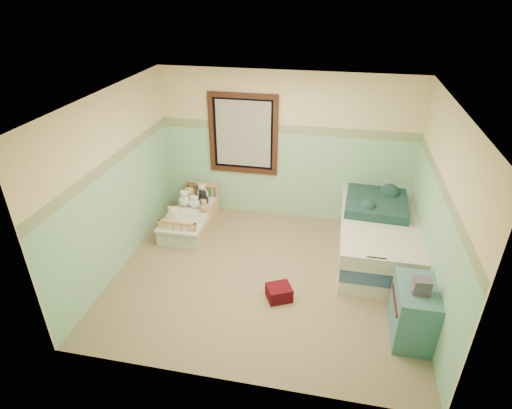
% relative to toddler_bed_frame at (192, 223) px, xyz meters
% --- Properties ---
extents(floor, '(4.20, 3.60, 0.02)m').
position_rel_toddler_bed_frame_xyz_m(floor, '(1.45, -1.05, -0.09)').
color(floor, gray).
rests_on(floor, ground).
extents(ceiling, '(4.20, 3.60, 0.02)m').
position_rel_toddler_bed_frame_xyz_m(ceiling, '(1.45, -1.05, 2.43)').
color(ceiling, white).
rests_on(ceiling, wall_back).
extents(wall_back, '(4.20, 0.04, 2.50)m').
position_rel_toddler_bed_frame_xyz_m(wall_back, '(1.45, 0.75, 1.17)').
color(wall_back, beige).
rests_on(wall_back, floor).
extents(wall_front, '(4.20, 0.04, 2.50)m').
position_rel_toddler_bed_frame_xyz_m(wall_front, '(1.45, -2.85, 1.17)').
color(wall_front, beige).
rests_on(wall_front, floor).
extents(wall_left, '(0.04, 3.60, 2.50)m').
position_rel_toddler_bed_frame_xyz_m(wall_left, '(-0.65, -1.05, 1.17)').
color(wall_left, beige).
rests_on(wall_left, floor).
extents(wall_right, '(0.04, 3.60, 2.50)m').
position_rel_toddler_bed_frame_xyz_m(wall_right, '(3.55, -1.05, 1.17)').
color(wall_right, beige).
rests_on(wall_right, floor).
extents(wainscot_mint, '(4.20, 0.01, 1.50)m').
position_rel_toddler_bed_frame_xyz_m(wainscot_mint, '(1.45, 0.74, 0.67)').
color(wainscot_mint, '#85CF96').
rests_on(wainscot_mint, floor).
extents(border_strip, '(4.20, 0.01, 0.15)m').
position_rel_toddler_bed_frame_xyz_m(border_strip, '(1.45, 0.74, 1.49)').
color(border_strip, '#39603B').
rests_on(border_strip, wall_back).
extents(window_frame, '(1.16, 0.06, 1.36)m').
position_rel_toddler_bed_frame_xyz_m(window_frame, '(0.75, 0.71, 1.37)').
color(window_frame, black).
rests_on(window_frame, wall_back).
extents(window_blinds, '(0.92, 0.01, 1.12)m').
position_rel_toddler_bed_frame_xyz_m(window_blinds, '(0.75, 0.72, 1.37)').
color(window_blinds, '#B8B8AF').
rests_on(window_blinds, window_frame).
extents(toddler_bed_frame, '(0.63, 1.26, 0.16)m').
position_rel_toddler_bed_frame_xyz_m(toddler_bed_frame, '(0.00, 0.00, 0.00)').
color(toddler_bed_frame, '#A86E3D').
rests_on(toddler_bed_frame, floor).
extents(toddler_mattress, '(0.58, 1.21, 0.12)m').
position_rel_toddler_bed_frame_xyz_m(toddler_mattress, '(0.00, 0.00, 0.14)').
color(toddler_mattress, white).
rests_on(toddler_mattress, toddler_bed_frame).
extents(patchwork_quilt, '(0.69, 0.63, 0.03)m').
position_rel_toddler_bed_frame_xyz_m(patchwork_quilt, '(0.00, -0.39, 0.22)').
color(patchwork_quilt, '#7E99BB').
rests_on(patchwork_quilt, toddler_mattress).
extents(plush_bed_brown, '(0.20, 0.20, 0.20)m').
position_rel_toddler_bed_frame_xyz_m(plush_bed_brown, '(-0.15, 0.50, 0.30)').
color(plush_bed_brown, brown).
rests_on(plush_bed_brown, toddler_mattress).
extents(plush_bed_white, '(0.20, 0.20, 0.20)m').
position_rel_toddler_bed_frame_xyz_m(plush_bed_white, '(0.05, 0.50, 0.30)').
color(plush_bed_white, white).
rests_on(plush_bed_white, toddler_mattress).
extents(plush_bed_tan, '(0.21, 0.21, 0.21)m').
position_rel_toddler_bed_frame_xyz_m(plush_bed_tan, '(-0.10, 0.28, 0.31)').
color(plush_bed_tan, tan).
rests_on(plush_bed_tan, toddler_mattress).
extents(plush_bed_dark, '(0.19, 0.19, 0.19)m').
position_rel_toddler_bed_frame_xyz_m(plush_bed_dark, '(0.13, 0.28, 0.30)').
color(plush_bed_dark, black).
rests_on(plush_bed_dark, toddler_mattress).
extents(plush_floor_cream, '(0.29, 0.29, 0.29)m').
position_rel_toddler_bed_frame_xyz_m(plush_floor_cream, '(-0.26, -0.12, 0.06)').
color(plush_floor_cream, beige).
rests_on(plush_floor_cream, floor).
extents(plush_floor_tan, '(0.23, 0.23, 0.23)m').
position_rel_toddler_bed_frame_xyz_m(plush_floor_tan, '(-0.26, -0.30, 0.04)').
color(plush_floor_tan, tan).
rests_on(plush_floor_tan, floor).
extents(twin_bed_frame, '(1.05, 2.11, 0.22)m').
position_rel_toddler_bed_frame_xyz_m(twin_bed_frame, '(3.00, -0.22, 0.03)').
color(twin_bed_frame, silver).
rests_on(twin_bed_frame, floor).
extents(twin_boxspring, '(1.05, 2.11, 0.22)m').
position_rel_toddler_bed_frame_xyz_m(twin_boxspring, '(3.00, -0.22, 0.25)').
color(twin_boxspring, navy).
rests_on(twin_boxspring, twin_bed_frame).
extents(twin_mattress, '(1.10, 2.15, 0.22)m').
position_rel_toddler_bed_frame_xyz_m(twin_mattress, '(3.00, -0.22, 0.47)').
color(twin_mattress, silver).
rests_on(twin_mattress, twin_boxspring).
extents(teal_blanket, '(0.95, 1.00, 0.14)m').
position_rel_toddler_bed_frame_xyz_m(teal_blanket, '(2.95, 0.08, 0.65)').
color(teal_blanket, black).
rests_on(teal_blanket, twin_mattress).
extents(dresser, '(0.44, 0.71, 0.71)m').
position_rel_toddler_bed_frame_xyz_m(dresser, '(3.32, -1.81, 0.27)').
color(dresser, '#3A7077').
rests_on(dresser, floor).
extents(book_stack, '(0.19, 0.15, 0.18)m').
position_rel_toddler_bed_frame_xyz_m(book_stack, '(3.32, -1.88, 0.72)').
color(book_stack, brown).
rests_on(book_stack, dresser).
extents(red_pillow, '(0.40, 0.38, 0.19)m').
position_rel_toddler_bed_frame_xyz_m(red_pillow, '(1.72, -1.48, 0.02)').
color(red_pillow, maroon).
rests_on(red_pillow, floor).
extents(floor_book, '(0.28, 0.23, 0.02)m').
position_rel_toddler_bed_frame_xyz_m(floor_book, '(1.77, -1.38, -0.07)').
color(floor_book, '#F5B352').
rests_on(floor_book, floor).
extents(extra_plush_0, '(0.15, 0.15, 0.15)m').
position_rel_toddler_bed_frame_xyz_m(extra_plush_0, '(0.04, 0.17, 0.28)').
color(extra_plush_0, white).
rests_on(extra_plush_0, toddler_mattress).
extents(extra_plush_1, '(0.15, 0.15, 0.15)m').
position_rel_toddler_bed_frame_xyz_m(extra_plush_1, '(-0.01, 0.18, 0.28)').
color(extra_plush_1, white).
rests_on(extra_plush_1, toddler_mattress).
extents(extra_plush_2, '(0.20, 0.20, 0.20)m').
position_rel_toddler_bed_frame_xyz_m(extra_plush_2, '(-0.17, 0.20, 0.30)').
color(extra_plush_2, white).
rests_on(extra_plush_2, toddler_mattress).
extents(extra_plush_3, '(0.15, 0.15, 0.15)m').
position_rel_toddler_bed_frame_xyz_m(extra_plush_3, '(0.22, 0.07, 0.28)').
color(extra_plush_3, tan).
rests_on(extra_plush_3, toddler_mattress).
extents(extra_plush_4, '(0.15, 0.15, 0.15)m').
position_rel_toddler_bed_frame_xyz_m(extra_plush_4, '(-0.17, 0.18, 0.28)').
color(extra_plush_4, tan).
rests_on(extra_plush_4, toddler_mattress).
extents(extra_plush_5, '(0.16, 0.16, 0.16)m').
position_rel_toddler_bed_frame_xyz_m(extra_plush_5, '(-0.17, 0.50, 0.28)').
color(extra_plush_5, black).
rests_on(extra_plush_5, toddler_mattress).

